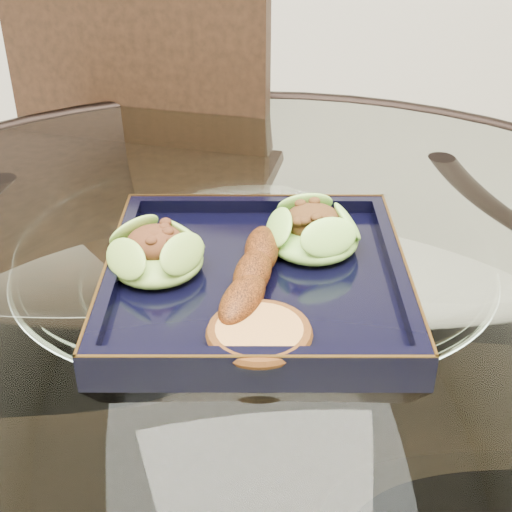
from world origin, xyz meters
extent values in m
cylinder|color=white|center=(0.00, 0.00, 0.76)|extent=(1.10, 1.10, 0.01)
torus|color=black|center=(0.00, 0.00, 0.76)|extent=(1.13, 1.13, 0.02)
cylinder|color=black|center=(0.28, 0.28, 0.38)|extent=(0.04, 0.04, 0.75)
cylinder|color=black|center=(-0.28, 0.28, 0.38)|extent=(0.04, 0.04, 0.75)
cube|color=#321D10|center=(-0.19, 0.35, 0.49)|extent=(0.56, 0.56, 0.04)
cube|color=#321D10|center=(-0.12, 0.53, 0.77)|extent=(0.40, 0.18, 0.48)
cylinder|color=#321D10|center=(-0.30, 0.59, 0.23)|extent=(0.03, 0.03, 0.47)
cylinder|color=#321D10|center=(0.05, 0.45, 0.23)|extent=(0.03, 0.03, 0.47)
cube|color=black|center=(0.00, -0.01, 0.77)|extent=(0.30, 0.30, 0.02)
ellipsoid|color=#598B28|center=(-0.09, 0.01, 0.80)|extent=(0.11, 0.11, 0.03)
ellipsoid|color=#65A32F|center=(0.06, 0.03, 0.80)|extent=(0.11, 0.11, 0.03)
ellipsoid|color=#662B0A|center=(0.00, -0.03, 0.80)|extent=(0.08, 0.15, 0.03)
cylinder|color=#B5753C|center=(-0.01, -0.11, 0.79)|extent=(0.09, 0.09, 0.01)
camera|label=1|loc=(-0.06, -0.55, 1.13)|focal=50.00mm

